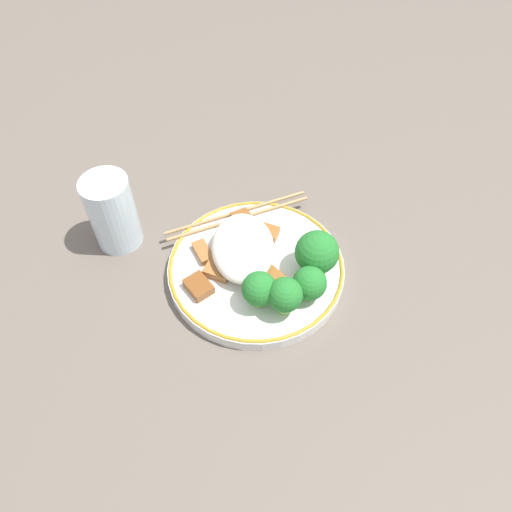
# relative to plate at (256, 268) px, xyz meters

# --- Properties ---
(ground_plane) EXTENTS (3.00, 3.00, 0.00)m
(ground_plane) POSITION_rel_plate_xyz_m (0.00, 0.00, -0.01)
(ground_plane) COLOR #665B51
(plate) EXTENTS (0.24, 0.24, 0.02)m
(plate) POSITION_rel_plate_xyz_m (0.00, 0.00, 0.00)
(plate) COLOR white
(plate) RESTS_ON ground_plane
(rice_mound) EXTENTS (0.12, 0.08, 0.04)m
(rice_mound) POSITION_rel_plate_xyz_m (-0.02, -0.02, 0.03)
(rice_mound) COLOR white
(rice_mound) RESTS_ON plate
(broccoli_back_left) EXTENTS (0.04, 0.04, 0.05)m
(broccoli_back_left) POSITION_rel_plate_xyz_m (0.06, -0.00, 0.04)
(broccoli_back_left) COLOR #7FB756
(broccoli_back_left) RESTS_ON plate
(broccoli_back_center) EXTENTS (0.04, 0.04, 0.05)m
(broccoli_back_center) POSITION_rel_plate_xyz_m (0.07, 0.03, 0.04)
(broccoli_back_center) COLOR #7FB756
(broccoli_back_center) RESTS_ON plate
(broccoli_back_right) EXTENTS (0.04, 0.04, 0.05)m
(broccoli_back_right) POSITION_rel_plate_xyz_m (0.05, 0.06, 0.03)
(broccoli_back_right) COLOR #7FB756
(broccoli_back_right) RESTS_ON plate
(broccoli_mid_left) EXTENTS (0.06, 0.06, 0.06)m
(broccoli_mid_left) POSITION_rel_plate_xyz_m (0.01, 0.08, 0.04)
(broccoli_mid_left) COLOR #7FB756
(broccoli_mid_left) RESTS_ON plate
(meat_near_front) EXTENTS (0.04, 0.03, 0.01)m
(meat_near_front) POSITION_rel_plate_xyz_m (-0.02, -0.07, 0.01)
(meat_near_front) COLOR #9E6633
(meat_near_front) RESTS_ON plate
(meat_near_left) EXTENTS (0.04, 0.04, 0.01)m
(meat_near_left) POSITION_rel_plate_xyz_m (0.03, -0.08, 0.01)
(meat_near_left) COLOR brown
(meat_near_left) RESTS_ON plate
(meat_near_right) EXTENTS (0.03, 0.03, 0.01)m
(meat_near_right) POSITION_rel_plate_xyz_m (-0.08, -0.02, 0.01)
(meat_near_right) COLOR brown
(meat_near_right) RESTS_ON plate
(meat_near_back) EXTENTS (0.04, 0.04, 0.01)m
(meat_near_back) POSITION_rel_plate_xyz_m (-0.05, 0.02, 0.01)
(meat_near_back) COLOR #995B28
(meat_near_back) RESTS_ON plate
(meat_on_rice_edge) EXTENTS (0.04, 0.04, 0.01)m
(meat_on_rice_edge) POSITION_rel_plate_xyz_m (0.02, 0.02, 0.01)
(meat_on_rice_edge) COLOR #995B28
(meat_on_rice_edge) RESTS_ON plate
(meat_mid_left) EXTENTS (0.03, 0.03, 0.01)m
(meat_mid_left) POSITION_rel_plate_xyz_m (-0.05, -0.03, 0.01)
(meat_mid_left) COLOR #995B28
(meat_mid_left) RESTS_ON plate
(meat_mid_right) EXTENTS (0.04, 0.04, 0.01)m
(meat_mid_right) POSITION_rel_plate_xyz_m (0.01, -0.05, 0.01)
(meat_mid_right) COLOR #9E6633
(meat_mid_right) RESTS_ON plate
(chopsticks) EXTENTS (0.08, 0.21, 0.01)m
(chopsticks) POSITION_rel_plate_xyz_m (-0.09, -0.02, 0.01)
(chopsticks) COLOR #AD8451
(chopsticks) RESTS_ON plate
(drinking_glass) EXTENTS (0.06, 0.06, 0.11)m
(drinking_glass) POSITION_rel_plate_xyz_m (-0.07, -0.19, 0.04)
(drinking_glass) COLOR silver
(drinking_glass) RESTS_ON ground_plane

